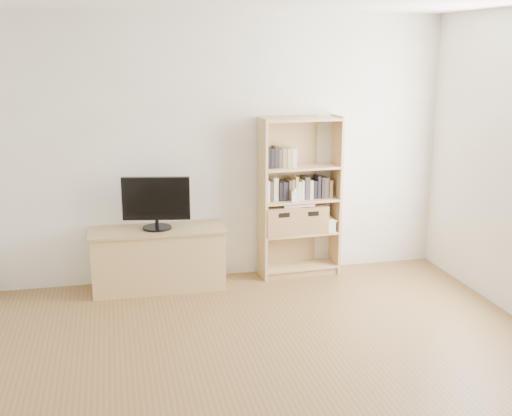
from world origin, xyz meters
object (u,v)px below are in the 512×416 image
object	(u,v)px
tv_stand	(158,259)
television	(156,203)
baby_monitor	(294,196)
basket_right	(309,218)
basket_left	(279,220)
bookshelf	(300,197)
laptop	(297,204)

from	to	relation	value
tv_stand	television	xyz separation A→B (m)	(0.00, 0.00, 0.56)
baby_monitor	basket_right	bearing A→B (deg)	28.61
tv_stand	television	bearing A→B (deg)	0.00
tv_stand	basket_left	xyz separation A→B (m)	(1.22, 0.07, 0.31)
bookshelf	laptop	world-z (taller)	bookshelf
basket_left	laptop	bearing A→B (deg)	-3.27
tv_stand	basket_right	bearing A→B (deg)	4.12
television	laptop	xyz separation A→B (m)	(1.40, 0.08, -0.10)
basket_right	tv_stand	bearing A→B (deg)	-178.44
tv_stand	baby_monitor	distance (m)	1.46
tv_stand	basket_right	size ratio (longest dim) A/B	3.70
television	baby_monitor	bearing A→B (deg)	10.25
basket_left	basket_right	size ratio (longest dim) A/B	1.03
bookshelf	baby_monitor	distance (m)	0.13
television	basket_right	xyz separation A→B (m)	(1.54, 0.09, -0.26)
bookshelf	laptop	xyz separation A→B (m)	(-0.04, -0.01, -0.06)
television	basket_left	xyz separation A→B (m)	(1.22, 0.07, -0.25)
television	laptop	world-z (taller)	television
baby_monitor	tv_stand	bearing A→B (deg)	-179.09
television	basket_right	world-z (taller)	television
baby_monitor	laptop	bearing A→B (deg)	61.58
laptop	baby_monitor	bearing A→B (deg)	-121.58
basket_left	baby_monitor	bearing A→B (deg)	-36.01
bookshelf	basket_left	bearing A→B (deg)	-178.81
basket_left	laptop	size ratio (longest dim) A/B	1.09
bookshelf	laptop	distance (m)	0.07
television	bookshelf	bearing A→B (deg)	14.03
television	laptop	bearing A→B (deg)	13.68
television	tv_stand	bearing A→B (deg)	0.00
television	basket_right	distance (m)	1.56
bookshelf	television	xyz separation A→B (m)	(-1.44, -0.09, 0.04)
baby_monitor	laptop	world-z (taller)	baby_monitor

